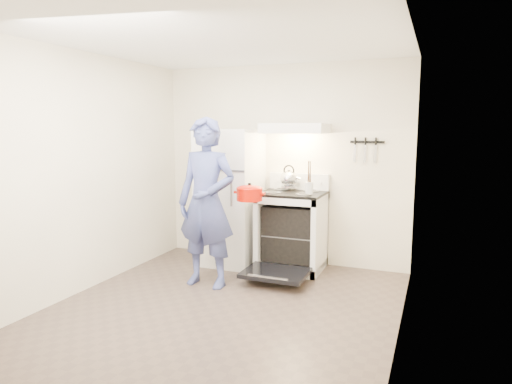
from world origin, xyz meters
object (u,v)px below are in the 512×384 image
person (207,203)px  dutch_oven (249,195)px  stove_body (292,232)px  refrigerator (230,197)px  tea_kettle (289,178)px

person → dutch_oven: bearing=34.0°
stove_body → dutch_oven: bearing=-114.4°
refrigerator → dutch_oven: 0.82m
refrigerator → dutch_oven: refrigerator is taller
refrigerator → person: person is taller
dutch_oven → tea_kettle: bearing=74.9°
tea_kettle → dutch_oven: size_ratio=0.88×
stove_body → person: size_ratio=0.50×
refrigerator → dutch_oven: (0.52, -0.61, 0.14)m
tea_kettle → dutch_oven: bearing=-105.1°
refrigerator → stove_body: refrigerator is taller
stove_body → tea_kettle: bearing=124.7°
stove_body → person: bearing=-127.4°
person → dutch_oven: person is taller
stove_body → dutch_oven: 0.88m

